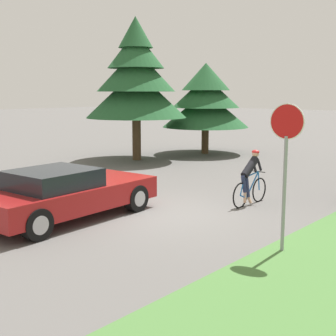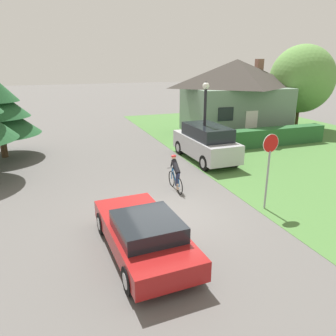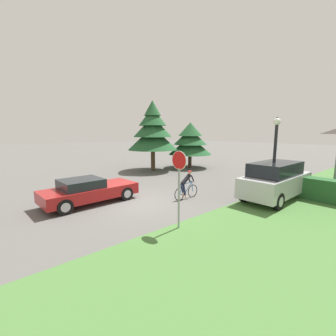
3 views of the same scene
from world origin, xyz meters
TOP-DOWN VIEW (x-y plane):
  - ground_plane at (0.00, 0.00)m, footprint 140.00×140.00m
  - sedan_left_lane at (-1.42, -1.86)m, footprint 2.12×4.63m
  - cyclist at (1.19, 2.37)m, footprint 0.44×1.67m
  - parked_suv_right at (4.31, 5.86)m, footprint 2.00×4.83m
  - stop_sign at (3.65, -0.51)m, footprint 0.68×0.07m
  - street_lamp at (4.17, 5.81)m, footprint 0.36×0.36m
  - conifer_tall_near at (-7.23, 6.50)m, footprint 4.51×4.51m
  - conifer_tall_far at (-6.22, 10.37)m, footprint 4.28×4.28m

SIDE VIEW (x-z plane):
  - ground_plane at x=0.00m, z-range 0.00..0.00m
  - sedan_left_lane at x=-1.42m, z-range 0.00..1.27m
  - cyclist at x=1.19m, z-range -0.04..1.48m
  - parked_suv_right at x=4.31m, z-range 0.02..1.99m
  - stop_sign at x=3.65m, z-range 0.57..3.43m
  - conifer_tall_far at x=-6.22m, z-range 0.44..4.93m
  - street_lamp at x=4.17m, z-range 0.57..4.85m
  - conifer_tall_near at x=-7.23m, z-range 0.46..6.80m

